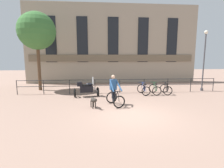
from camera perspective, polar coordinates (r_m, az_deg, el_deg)
name	(u,v)px	position (r m, az deg, el deg)	size (l,w,h in m)	color
ground_plane	(134,115)	(8.39, 7.23, -10.02)	(60.00, 60.00, 0.00)	#8E7060
canal_railing	(120,84)	(13.22, 2.56, 0.12)	(15.05, 0.05, 1.05)	#232326
building_facade	(113,44)	(18.88, 0.28, 12.85)	(18.00, 0.72, 8.11)	gray
cyclist_with_bike	(114,92)	(9.85, 0.76, -2.54)	(0.98, 1.31, 1.70)	black
dog	(94,101)	(9.36, -6.04, -5.40)	(0.41, 0.85, 0.59)	#332D28
parked_motorcycle	(86,89)	(12.11, -8.43, -1.47)	(1.79, 0.91, 1.35)	black
parked_bicycle_near_lamp	(144,89)	(12.97, 10.28, -1.75)	(0.75, 1.16, 0.86)	black
parked_bicycle_mid_left	(155,89)	(13.22, 13.82, -1.67)	(0.73, 1.15, 0.86)	black
parked_bicycle_mid_right	(166,89)	(13.51, 17.22, -1.59)	(0.82, 1.20, 0.86)	black
street_lamp	(204,58)	(15.73, 27.88, 7.60)	(0.28, 0.28, 4.74)	#424247
tree_canalside_left	(37,31)	(15.53, -23.36, 15.55)	(2.94, 2.94, 6.21)	brown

